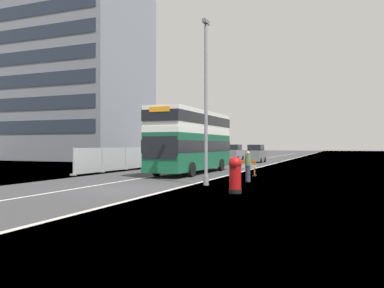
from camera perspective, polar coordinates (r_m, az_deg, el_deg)
name	(u,v)px	position (r m, az deg, el deg)	size (l,w,h in m)	color
ground	(138,190)	(18.96, -7.96, -6.75)	(140.00, 280.00, 0.10)	#38383A
double_decker_bus	(193,140)	(29.48, 0.08, 0.55)	(2.89, 11.31, 4.69)	#145638
lamppost_foreground	(206,107)	(20.62, 2.07, 5.45)	(0.29, 0.70, 8.77)	gray
red_pillar_postbox	(235,173)	(17.25, 6.37, -4.30)	(0.59, 0.59, 1.61)	black
roadworks_barrier	(243,166)	(27.28, 7.54, -3.22)	(1.86, 0.66, 1.07)	orange
construction_site_fence	(144,158)	(36.73, -7.03, -2.01)	(0.44, 20.60, 1.98)	#A8AAAD
car_oncoming_near	(256,154)	(48.17, 9.38, -1.47)	(1.94, 4.03, 2.18)	slate
car_receding_mid	(234,153)	(55.81, 6.20, -1.29)	(2.05, 4.28, 2.21)	slate
bare_tree_far_verge_near	(168,144)	(54.09, -3.57, -0.05)	(2.76, 3.03, 3.84)	#4C3D2D
bare_tree_far_verge_mid	(194,145)	(68.90, 0.33, -0.17)	(2.24, 2.37, 4.41)	#4C3D2D
pedestrian_at_kerb	(248,166)	(22.76, 8.23, -3.28)	(0.34, 0.34, 1.77)	#2D3342
backdrop_office_block	(66,77)	(62.62, -18.00, 9.40)	(22.82, 15.01, 25.05)	gray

